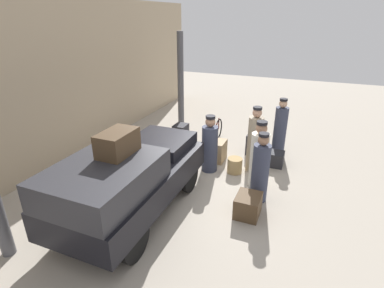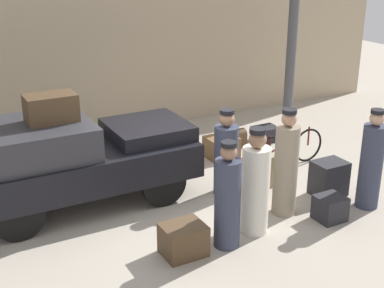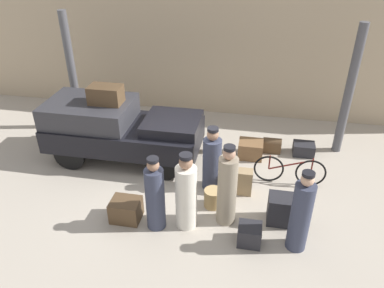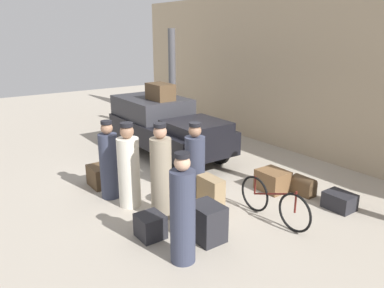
# 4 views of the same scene
# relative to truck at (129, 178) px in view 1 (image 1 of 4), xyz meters

# --- Properties ---
(ground_plane) EXTENTS (30.00, 30.00, 0.00)m
(ground_plane) POSITION_rel_truck_xyz_m (1.85, -0.77, -0.90)
(ground_plane) COLOR #A89E8E
(station_building_facade) EXTENTS (16.00, 0.15, 4.50)m
(station_building_facade) POSITION_rel_truck_xyz_m (1.85, 3.31, 1.35)
(station_building_facade) COLOR tan
(station_building_facade) RESTS_ON ground
(canopy_pillar_right) EXTENTS (0.23, 0.23, 3.48)m
(canopy_pillar_right) POSITION_rel_truck_xyz_m (5.76, 1.43, 0.84)
(canopy_pillar_right) COLOR #4C4C51
(canopy_pillar_right) RESTS_ON ground
(truck) EXTENTS (3.95, 1.74, 1.57)m
(truck) POSITION_rel_truck_xyz_m (0.00, 0.00, 0.00)
(truck) COLOR black
(truck) RESTS_ON ground
(bicycle) EXTENTS (1.70, 0.04, 0.76)m
(bicycle) POSITION_rel_truck_xyz_m (4.39, -0.39, -0.53)
(bicycle) COLOR black
(bicycle) RESTS_ON ground
(wicker_basket) EXTENTS (0.40, 0.40, 0.42)m
(wicker_basket) POSITION_rel_truck_xyz_m (2.71, -1.56, -0.69)
(wicker_basket) COLOR tan
(wicker_basket) RESTS_ON ground
(porter_carrying_trunk) EXTENTS (0.44, 0.44, 1.72)m
(porter_carrying_trunk) POSITION_rel_truck_xyz_m (2.25, -2.26, -0.12)
(porter_carrying_trunk) COLOR silver
(porter_carrying_trunk) RESTS_ON ground
(conductor_in_dark_uniform) EXTENTS (0.43, 0.43, 1.59)m
(conductor_in_dark_uniform) POSITION_rel_truck_xyz_m (2.57, -0.87, -0.18)
(conductor_in_dark_uniform) COLOR #33384C
(conductor_in_dark_uniform) RESTS_ON ground
(porter_standing_middle) EXTENTS (0.39, 0.39, 1.75)m
(porter_standing_middle) POSITION_rel_truck_xyz_m (4.46, -2.48, -0.10)
(porter_standing_middle) COLOR #33384C
(porter_standing_middle) RESTS_ON ground
(porter_lifting_near_truck) EXTENTS (0.39, 0.39, 1.67)m
(porter_lifting_near_truck) POSITION_rel_truck_xyz_m (1.65, -2.42, -0.14)
(porter_lifting_near_truck) COLOR #33384C
(porter_lifting_near_truck) RESTS_ON ground
(porter_with_bicycle) EXTENTS (0.40, 0.40, 1.83)m
(porter_with_bicycle) POSITION_rel_truck_xyz_m (3.04, -1.99, -0.06)
(porter_with_bicycle) COLOR gray
(porter_with_bicycle) RESTS_ON ground
(suitcase_tan_flat) EXTENTS (0.64, 0.55, 0.45)m
(suitcase_tan_flat) POSITION_rel_truck_xyz_m (3.42, 0.65, -0.67)
(suitcase_tan_flat) COLOR brown
(suitcase_tan_flat) RESTS_ON ground
(suitcase_black_upright) EXTENTS (0.46, 0.43, 0.41)m
(suitcase_black_upright) POSITION_rel_truck_xyz_m (3.57, -2.54, -0.69)
(suitcase_black_upright) COLOR #232328
(suitcase_black_upright) RESTS_ON ground
(trunk_umber_medium) EXTENTS (0.56, 0.44, 0.33)m
(trunk_umber_medium) POSITION_rel_truck_xyz_m (4.84, 1.04, -0.73)
(trunk_umber_medium) COLOR #232328
(trunk_umber_medium) RESTS_ON ground
(trunk_barrel_dark) EXTENTS (0.49, 0.27, 0.42)m
(trunk_barrel_dark) POSITION_rel_truck_xyz_m (3.99, 1.01, -0.69)
(trunk_barrel_dark) COLOR #4C3823
(trunk_barrel_dark) RESTS_ON ground
(trunk_large_brown) EXTENTS (0.62, 0.51, 0.47)m
(trunk_large_brown) POSITION_rel_truck_xyz_m (0.96, -2.33, -0.66)
(trunk_large_brown) COLOR #4C3823
(trunk_large_brown) RESTS_ON ground
(suitcase_small_leather) EXTENTS (0.59, 0.28, 0.61)m
(suitcase_small_leather) POSITION_rel_truck_xyz_m (3.24, -0.96, -0.59)
(suitcase_small_leather) COLOR #937A56
(suitcase_small_leather) RESTS_ON ground
(trunk_wicker_pale) EXTENTS (0.59, 0.46, 0.64)m
(trunk_wicker_pale) POSITION_rel_truck_xyz_m (4.19, -1.81, -0.58)
(trunk_wicker_pale) COLOR #232328
(trunk_wicker_pale) RESTS_ON ground
(trunk_on_truck_roof) EXTENTS (0.81, 0.52, 0.45)m
(trunk_on_truck_roof) POSITION_rel_truck_xyz_m (-0.24, -0.00, 0.90)
(trunk_on_truck_roof) COLOR #4C3823
(trunk_on_truck_roof) RESTS_ON truck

